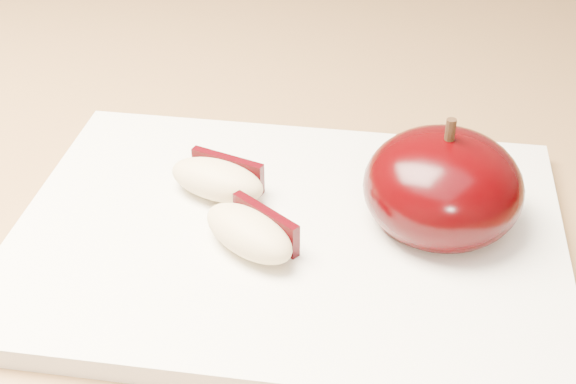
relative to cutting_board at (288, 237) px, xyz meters
The scene contains 5 objects.
back_cabinet 0.95m from the cutting_board, 90.73° to the left, with size 2.40×0.62×0.94m.
cutting_board is the anchor object (origin of this frame).
apple_half 0.09m from the cutting_board, 39.43° to the left, with size 0.10×0.10×0.07m.
apple_wedge_a 0.06m from the cutting_board, behind, with size 0.06×0.04×0.02m.
apple_wedge_b 0.03m from the cutting_board, 106.10° to the right, with size 0.06×0.04×0.02m.
Camera 1 is at (0.21, 0.06, 1.19)m, focal length 50.00 mm.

